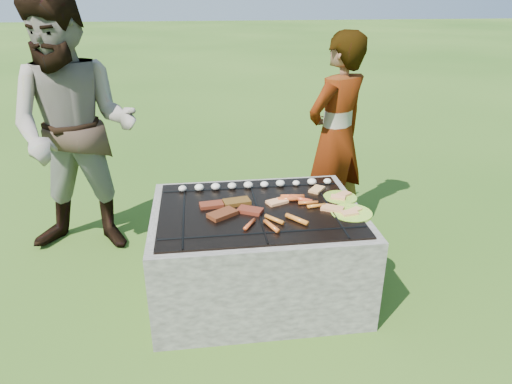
{
  "coord_description": "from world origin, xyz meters",
  "views": [
    {
      "loc": [
        -0.34,
        -2.52,
        1.85
      ],
      "look_at": [
        0.0,
        0.05,
        0.7
      ],
      "focal_mm": 32.0,
      "sensor_mm": 36.0,
      "label": 1
    }
  ],
  "objects_px": {
    "cook": "(336,137)",
    "bystander": "(75,130)",
    "plate_far": "(340,197)",
    "plate_near": "(351,213)",
    "fire_pit": "(257,254)"
  },
  "relations": [
    {
      "from": "plate_near",
      "to": "bystander",
      "type": "height_order",
      "value": "bystander"
    },
    {
      "from": "fire_pit",
      "to": "cook",
      "type": "height_order",
      "value": "cook"
    },
    {
      "from": "cook",
      "to": "bystander",
      "type": "relative_size",
      "value": 0.85
    },
    {
      "from": "plate_near",
      "to": "bystander",
      "type": "xyz_separation_m",
      "value": [
        -1.76,
        0.89,
        0.33
      ]
    },
    {
      "from": "cook",
      "to": "bystander",
      "type": "bearing_deg",
      "value": -30.48
    },
    {
      "from": "cook",
      "to": "plate_far",
      "type": "bearing_deg",
      "value": 44.05
    },
    {
      "from": "cook",
      "to": "bystander",
      "type": "distance_m",
      "value": 1.94
    },
    {
      "from": "plate_far",
      "to": "plate_near",
      "type": "height_order",
      "value": "same"
    },
    {
      "from": "cook",
      "to": "bystander",
      "type": "height_order",
      "value": "bystander"
    },
    {
      "from": "plate_near",
      "to": "bystander",
      "type": "relative_size",
      "value": 0.15
    },
    {
      "from": "bystander",
      "to": "plate_near",
      "type": "bearing_deg",
      "value": -19.66
    },
    {
      "from": "cook",
      "to": "plate_near",
      "type": "bearing_deg",
      "value": 47.17
    },
    {
      "from": "fire_pit",
      "to": "bystander",
      "type": "xyz_separation_m",
      "value": [
        -1.2,
        0.75,
        0.66
      ]
    },
    {
      "from": "fire_pit",
      "to": "plate_far",
      "type": "distance_m",
      "value": 0.66
    },
    {
      "from": "fire_pit",
      "to": "cook",
      "type": "bearing_deg",
      "value": 48.01
    }
  ]
}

